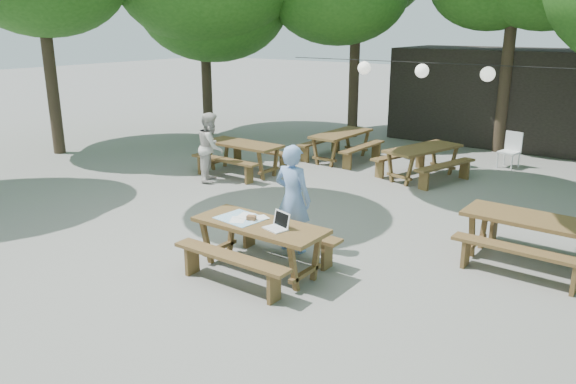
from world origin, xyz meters
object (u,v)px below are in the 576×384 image
at_px(picnic_table_nw, 243,157).
at_px(plastic_chair, 509,158).
at_px(main_picnic_table, 260,247).
at_px(second_person, 211,147).
at_px(woman, 293,199).

relative_size(picnic_table_nw, plastic_chair, 2.23).
xyz_separation_m(main_picnic_table, second_person, (-4.03, 3.26, 0.41)).
bearing_deg(woman, picnic_table_nw, -43.23).
bearing_deg(picnic_table_nw, woman, -39.81).
height_order(picnic_table_nw, woman, woman).
bearing_deg(main_picnic_table, woman, 94.81).
bearing_deg(second_person, plastic_chair, -76.80).
relative_size(main_picnic_table, plastic_chair, 2.22).
bearing_deg(second_person, main_picnic_table, -161.15).
relative_size(picnic_table_nw, second_person, 1.26).
xyz_separation_m(main_picnic_table, picnic_table_nw, (-3.91, 4.21, 0.00)).
relative_size(main_picnic_table, second_person, 1.26).
distance_m(second_person, plastic_chair, 7.49).
relative_size(main_picnic_table, picnic_table_nw, 0.99).
bearing_deg(plastic_chair, woman, -88.57).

